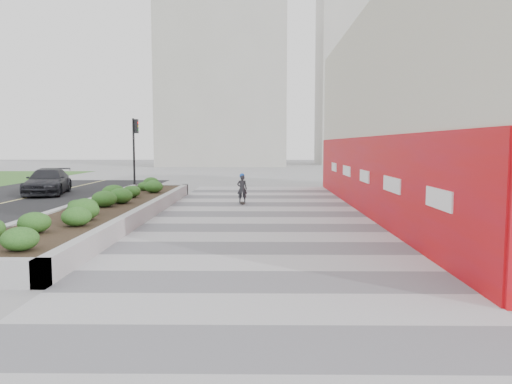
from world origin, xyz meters
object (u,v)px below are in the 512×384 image
at_px(car_dark, 48,182).
at_px(planter, 111,207).
at_px(traffic_signal_near, 135,144).
at_px(skateboarder, 242,188).

bearing_deg(car_dark, planter, -67.18).
xyz_separation_m(traffic_signal_near, skateboarder, (6.36, -5.94, -2.04)).
distance_m(planter, traffic_signal_near, 10.90).
xyz_separation_m(skateboarder, car_dark, (-10.78, 4.39, -0.02)).
bearing_deg(skateboarder, traffic_signal_near, 132.07).
distance_m(traffic_signal_near, car_dark, 5.13).
relative_size(skateboarder, car_dark, 0.29).
height_order(skateboarder, car_dark, skateboarder).
distance_m(traffic_signal_near, skateboarder, 8.94).
height_order(planter, traffic_signal_near, traffic_signal_near).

